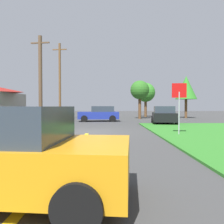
{
  "coord_description": "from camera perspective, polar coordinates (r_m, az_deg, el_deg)",
  "views": [
    {
      "loc": [
        1.4,
        -14.01,
        1.63
      ],
      "look_at": [
        1.5,
        4.28,
        1.14
      ],
      "focal_mm": 35.43,
      "sensor_mm": 36.0,
      "label": 1
    }
  ],
  "objects": [
    {
      "name": "parked_car_near_building",
      "position": [
        19.33,
        -24.52,
        -1.05
      ],
      "size": [
        4.12,
        2.08,
        1.62
      ],
      "rotation": [
        0.0,
        0.0,
        -0.05
      ],
      "color": "black",
      "rests_on": "ground"
    },
    {
      "name": "utility_pole_mid",
      "position": [
        21.71,
        -17.99,
        8.12
      ],
      "size": [
        1.8,
        0.39,
        8.12
      ],
      "color": "brown",
      "rests_on": "ground"
    },
    {
      "name": "utility_pole_far",
      "position": [
        28.65,
        -13.32,
        7.95
      ],
      "size": [
        1.8,
        0.34,
        9.44
      ],
      "color": "brown",
      "rests_on": "ground"
    },
    {
      "name": "pine_tree_center",
      "position": [
        28.63,
        7.18,
        5.54
      ],
      "size": [
        2.41,
        2.41,
        4.91
      ],
      "color": "brown",
      "rests_on": "ground"
    },
    {
      "name": "oak_tree_right",
      "position": [
        31.9,
        18.58,
        5.94
      ],
      "size": [
        2.87,
        2.87,
        5.73
      ],
      "color": "brown",
      "rests_on": "ground"
    },
    {
      "name": "car_behind_on_main_road",
      "position": [
        4.28,
        -24.73,
        -9.69
      ],
      "size": [
        4.13,
        2.4,
        1.62
      ],
      "rotation": [
        0.0,
        0.0,
        -0.09
      ],
      "color": "orange",
      "rests_on": "ground"
    },
    {
      "name": "oak_tree_left",
      "position": [
        33.79,
        8.67,
        4.96
      ],
      "size": [
        2.86,
        2.86,
        5.13
      ],
      "color": "brown",
      "rests_on": "ground"
    },
    {
      "name": "stop_sign",
      "position": [
        12.68,
        16.94,
        3.35
      ],
      "size": [
        0.79,
        0.11,
        2.88
      ],
      "rotation": [
        0.0,
        0.0,
        3.04
      ],
      "color": "#9EA0A8",
      "rests_on": "ground"
    },
    {
      "name": "car_on_crossroad",
      "position": [
        20.68,
        13.22,
        -0.79
      ],
      "size": [
        2.57,
        4.09,
        1.62
      ],
      "rotation": [
        0.0,
        0.0,
        1.43
      ],
      "color": "black",
      "rests_on": "ground"
    },
    {
      "name": "ground_plane",
      "position": [
        14.18,
        -6.0,
        -5.07
      ],
      "size": [
        120.0,
        120.0,
        0.0
      ],
      "primitive_type": "plane",
      "color": "#3D3D3D"
    },
    {
      "name": "car_approaching_junction",
      "position": [
        23.62,
        -3.24,
        -0.46
      ],
      "size": [
        4.38,
        2.28,
        1.62
      ],
      "rotation": [
        0.0,
        0.0,
        3.2
      ],
      "color": "navy",
      "rests_on": "ground"
    },
    {
      "name": "lane_stripe_center",
      "position": [
        6.38,
        -13.31,
        -13.22
      ],
      "size": [
        0.2,
        14.0,
        0.01
      ],
      "primitive_type": "cube",
      "color": "yellow",
      "rests_on": "ground"
    }
  ]
}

